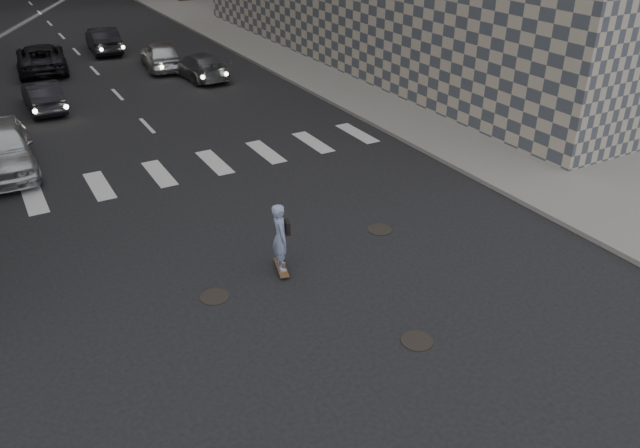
{
  "coord_description": "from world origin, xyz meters",
  "views": [
    {
      "loc": [
        -5.84,
        -10.69,
        8.61
      ],
      "look_at": [
        0.81,
        1.06,
        1.3
      ],
      "focal_mm": 35.0,
      "sensor_mm": 36.0,
      "label": 1
    }
  ],
  "objects_px": {
    "skateboarder": "(281,237)",
    "traffic_car_d": "(160,55)",
    "silver_sedan": "(1,148)",
    "traffic_car_c": "(41,58)",
    "traffic_car_e": "(103,40)",
    "traffic_car_a": "(43,96)",
    "traffic_car_b": "(199,66)"
  },
  "relations": [
    {
      "from": "silver_sedan",
      "to": "traffic_car_a",
      "type": "xyz_separation_m",
      "value": [
        2.2,
        6.46,
        -0.21
      ]
    },
    {
      "from": "traffic_car_e",
      "to": "silver_sedan",
      "type": "bearing_deg",
      "value": 70.16
    },
    {
      "from": "skateboarder",
      "to": "traffic_car_e",
      "type": "distance_m",
      "value": 26.62
    },
    {
      "from": "traffic_car_a",
      "to": "traffic_car_b",
      "type": "relative_size",
      "value": 0.89
    },
    {
      "from": "skateboarder",
      "to": "traffic_car_b",
      "type": "bearing_deg",
      "value": 91.98
    },
    {
      "from": "silver_sedan",
      "to": "traffic_car_d",
      "type": "height_order",
      "value": "silver_sedan"
    },
    {
      "from": "skateboarder",
      "to": "traffic_car_c",
      "type": "xyz_separation_m",
      "value": [
        -2.29,
        23.74,
        -0.28
      ]
    },
    {
      "from": "silver_sedan",
      "to": "traffic_car_e",
      "type": "distance_m",
      "value": 17.66
    },
    {
      "from": "traffic_car_a",
      "to": "traffic_car_c",
      "type": "relative_size",
      "value": 0.76
    },
    {
      "from": "skateboarder",
      "to": "silver_sedan",
      "type": "relative_size",
      "value": 0.38
    },
    {
      "from": "silver_sedan",
      "to": "traffic_car_e",
      "type": "xyz_separation_m",
      "value": [
        6.96,
        16.23,
        -0.13
      ]
    },
    {
      "from": "skateboarder",
      "to": "silver_sedan",
      "type": "height_order",
      "value": "skateboarder"
    },
    {
      "from": "traffic_car_c",
      "to": "silver_sedan",
      "type": "bearing_deg",
      "value": 82.38
    },
    {
      "from": "traffic_car_a",
      "to": "traffic_car_d",
      "type": "xyz_separation_m",
      "value": [
        6.55,
        4.37,
        0.1
      ]
    },
    {
      "from": "skateboarder",
      "to": "traffic_car_b",
      "type": "height_order",
      "value": "skateboarder"
    },
    {
      "from": "silver_sedan",
      "to": "traffic_car_c",
      "type": "bearing_deg",
      "value": 78.48
    },
    {
      "from": "traffic_car_a",
      "to": "traffic_car_c",
      "type": "bearing_deg",
      "value": -98.69
    },
    {
      "from": "traffic_car_e",
      "to": "skateboarder",
      "type": "bearing_deg",
      "value": 90.05
    },
    {
      "from": "traffic_car_d",
      "to": "traffic_car_b",
      "type": "bearing_deg",
      "value": 118.2
    },
    {
      "from": "traffic_car_d",
      "to": "traffic_car_c",
      "type": "bearing_deg",
      "value": -18.03
    },
    {
      "from": "traffic_car_c",
      "to": "traffic_car_d",
      "type": "xyz_separation_m",
      "value": [
        5.63,
        -2.57,
        0.03
      ]
    },
    {
      "from": "traffic_car_c",
      "to": "traffic_car_e",
      "type": "distance_m",
      "value": 4.77
    },
    {
      "from": "silver_sedan",
      "to": "traffic_car_c",
      "type": "distance_m",
      "value": 13.76
    },
    {
      "from": "silver_sedan",
      "to": "traffic_car_a",
      "type": "bearing_deg",
      "value": 72.77
    },
    {
      "from": "skateboarder",
      "to": "traffic_car_b",
      "type": "distance_m",
      "value": 18.89
    },
    {
      "from": "traffic_car_d",
      "to": "traffic_car_e",
      "type": "xyz_separation_m",
      "value": [
        -1.79,
        5.4,
        -0.02
      ]
    },
    {
      "from": "traffic_car_a",
      "to": "traffic_car_e",
      "type": "bearing_deg",
      "value": -117.09
    },
    {
      "from": "skateboarder",
      "to": "traffic_car_d",
      "type": "xyz_separation_m",
      "value": [
        3.34,
        21.18,
        -0.25
      ]
    },
    {
      "from": "skateboarder",
      "to": "silver_sedan",
      "type": "xyz_separation_m",
      "value": [
        -5.42,
        10.35,
        -0.14
      ]
    },
    {
      "from": "skateboarder",
      "to": "traffic_car_a",
      "type": "bearing_deg",
      "value": 116.46
    },
    {
      "from": "silver_sedan",
      "to": "traffic_car_d",
      "type": "bearing_deg",
      "value": 52.67
    },
    {
      "from": "traffic_car_a",
      "to": "traffic_car_e",
      "type": "relative_size",
      "value": 0.89
    }
  ]
}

